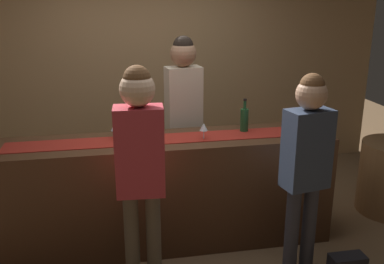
{
  "coord_description": "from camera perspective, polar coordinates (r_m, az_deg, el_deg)",
  "views": [
    {
      "loc": [
        -0.48,
        -3.56,
        2.17
      ],
      "look_at": [
        0.2,
        0.0,
        1.04
      ],
      "focal_mm": 41.18,
      "sensor_mm": 36.0,
      "label": 1
    }
  ],
  "objects": [
    {
      "name": "wine_glass_near_customer",
      "position": [
        3.73,
        1.53,
        0.6
      ],
      "size": [
        0.07,
        0.07,
        0.14
      ],
      "color": "silver",
      "rests_on": "bar_counter"
    },
    {
      "name": "bartender",
      "position": [
        4.32,
        -1.1,
        3.49
      ],
      "size": [
        0.36,
        0.25,
        1.8
      ],
      "rotation": [
        0.0,
        0.0,
        3.28
      ],
      "color": "#26262B",
      "rests_on": "ground"
    },
    {
      "name": "counter_runner_cloth",
      "position": [
        3.78,
        -3.04,
        -0.85
      ],
      "size": [
        2.72,
        0.28,
        0.01
      ],
      "primitive_type": "cube",
      "color": "maroon",
      "rests_on": "bar_counter"
    },
    {
      "name": "wine_bottle_clear",
      "position": [
        3.72,
        -7.37,
        0.52
      ],
      "size": [
        0.07,
        0.07,
        0.3
      ],
      "color": "#B2C6C1",
      "rests_on": "bar_counter"
    },
    {
      "name": "wine_glass_far_end",
      "position": [
        3.79,
        -9.99,
        0.58
      ],
      "size": [
        0.07,
        0.07,
        0.14
      ],
      "color": "silver",
      "rests_on": "bar_counter"
    },
    {
      "name": "customer_sipping",
      "position": [
        3.41,
        14.59,
        -3.17
      ],
      "size": [
        0.37,
        0.26,
        1.64
      ],
      "rotation": [
        0.0,
        0.0,
        0.19
      ],
      "color": "#33333D",
      "rests_on": "ground"
    },
    {
      "name": "ground_plane",
      "position": [
        4.19,
        -2.82,
        -13.81
      ],
      "size": [
        10.0,
        10.0,
        0.0
      ],
      "primitive_type": "plane",
      "color": "brown"
    },
    {
      "name": "wine_bottle_green",
      "position": [
        3.97,
        6.8,
        1.63
      ],
      "size": [
        0.07,
        0.07,
        0.3
      ],
      "color": "#194723",
      "rests_on": "bar_counter"
    },
    {
      "name": "bar_counter",
      "position": [
        3.96,
        -2.93,
        -7.69
      ],
      "size": [
        2.86,
        0.6,
        0.99
      ],
      "primitive_type": "cube",
      "color": "#472B19",
      "rests_on": "ground"
    },
    {
      "name": "wine_glass_mid_counter",
      "position": [
        4.01,
        12.62,
        1.35
      ],
      "size": [
        0.07,
        0.07,
        0.14
      ],
      "color": "silver",
      "rests_on": "bar_counter"
    },
    {
      "name": "customer_browsing",
      "position": [
        3.1,
        -6.76,
        -3.43
      ],
      "size": [
        0.35,
        0.24,
        1.73
      ],
      "rotation": [
        0.0,
        0.0,
        -0.07
      ],
      "color": "brown",
      "rests_on": "ground"
    },
    {
      "name": "back_wall",
      "position": [
        5.53,
        -5.89,
        9.79
      ],
      "size": [
        6.0,
        0.12,
        2.9
      ],
      "primitive_type": "cube",
      "color": "tan",
      "rests_on": "ground"
    }
  ]
}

